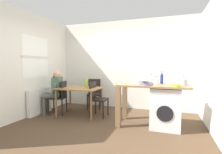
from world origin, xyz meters
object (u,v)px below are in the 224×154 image
object	(u,v)px
mixing_bowl	(147,84)
washing_machine	(165,108)
chair_opposite	(97,97)
bottle_clear_small	(162,78)
utensil_crock	(185,82)
chair_spare_by_wall	(94,92)
colander	(176,85)
bottle_tall_green	(151,79)
vase	(86,83)
dining_table	(79,91)
chair_person_seat	(60,96)
bottle_squat_brown	(157,80)
seated_person	(54,90)

from	to	relation	value
mixing_bowl	washing_machine	bearing A→B (deg)	27.83
chair_opposite	mixing_bowl	size ratio (longest dim) A/B	5.21
bottle_clear_small	utensil_crock	world-z (taller)	utensil_crock
washing_machine	mixing_bowl	distance (m)	0.67
washing_machine	chair_spare_by_wall	bearing A→B (deg)	155.08
colander	bottle_tall_green	bearing A→B (deg)	144.35
vase	bottle_tall_green	bearing A→B (deg)	-5.72
dining_table	vase	world-z (taller)	vase
chair_opposite	colander	bearing A→B (deg)	75.30
colander	chair_person_seat	bearing A→B (deg)	173.16
washing_machine	vase	size ratio (longest dim) A/B	3.52
bottle_squat_brown	mixing_bowl	world-z (taller)	bottle_squat_brown
dining_table	seated_person	size ratio (longest dim) A/B	0.92
chair_person_seat	bottle_squat_brown	xyz separation A→B (m)	(2.54, -0.05, 0.49)
bottle_clear_small	vase	distance (m)	1.96
chair_person_seat	vase	size ratio (longest dim) A/B	3.68
bottle_clear_small	chair_opposite	bearing A→B (deg)	179.71
chair_opposite	mixing_bowl	xyz separation A→B (m)	(1.34, -0.46, 0.44)
chair_person_seat	chair_spare_by_wall	world-z (taller)	same
utensil_crock	washing_machine	bearing A→B (deg)	-171.90
seated_person	mixing_bowl	distance (m)	2.55
dining_table	colander	size ratio (longest dim) A/B	5.50
dining_table	chair_spare_by_wall	xyz separation A→B (m)	(0.08, 0.77, -0.14)
vase	colander	bearing A→B (deg)	-13.38
chair_person_seat	washing_machine	distance (m)	2.74
chair_person_seat	utensil_crock	bearing A→B (deg)	-107.98
mixing_bowl	utensil_crock	bearing A→B (deg)	18.62
dining_table	mixing_bowl	world-z (taller)	mixing_bowl
bottle_clear_small	bottle_squat_brown	bearing A→B (deg)	-120.84
colander	vase	world-z (taller)	vase
chair_person_seat	chair_opposite	bearing A→B (deg)	-99.36
bottle_tall_green	dining_table	bearing A→B (deg)	177.77
washing_machine	bottle_squat_brown	world-z (taller)	bottle_squat_brown
seated_person	mixing_bowl	xyz separation A→B (m)	(2.52, -0.28, 0.28)
mixing_bowl	vase	size ratio (longest dim) A/B	0.71
seated_person	bottle_tall_green	xyz separation A→B (m)	(2.58, 0.05, 0.35)
bottle_clear_small	mixing_bowl	bearing A→B (deg)	-122.02
dining_table	seated_person	xyz separation A→B (m)	(-0.70, -0.12, 0.03)
chair_person_seat	vase	world-z (taller)	vase
seated_person	utensil_crock	xyz separation A→B (m)	(3.26, -0.03, 0.32)
utensil_crock	colander	world-z (taller)	utensil_crock
seated_person	bottle_tall_green	bearing A→B (deg)	-105.35
chair_opposite	bottle_squat_brown	distance (m)	1.61
washing_machine	mixing_bowl	bearing A→B (deg)	-152.17
utensil_crock	chair_person_seat	bearing A→B (deg)	178.51
washing_machine	bottle_clear_small	world-z (taller)	bottle_clear_small
chair_opposite	utensil_crock	bearing A→B (deg)	83.71
washing_machine	colander	size ratio (longest dim) A/B	4.30
chair_opposite	utensil_crock	distance (m)	2.15
chair_opposite	bottle_tall_green	world-z (taller)	bottle_tall_green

